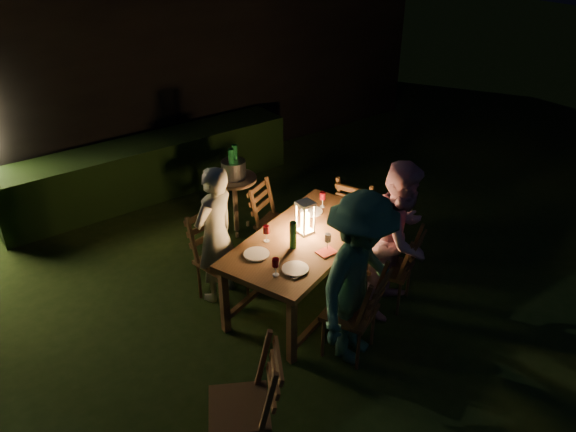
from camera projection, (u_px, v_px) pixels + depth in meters
garden_envelope at (107, 47)px, 9.34m from camera, size 40.00×40.00×3.20m
dining_table at (306, 243)px, 5.69m from camera, size 2.10×1.52×0.79m
chair_near_left at (351, 326)px, 5.19m from camera, size 0.61×0.63×1.01m
chair_near_right at (391, 279)px, 5.86m from camera, size 0.58×0.59×0.94m
chair_far_left at (222, 272)px, 5.93m from camera, size 0.54×0.57×1.01m
chair_far_right at (275, 233)px, 6.66m from camera, size 0.57×0.58×0.93m
chair_end at (360, 225)px, 6.77m from camera, size 0.62×0.60×1.02m
chair_spare at (243, 423)px, 4.22m from camera, size 0.67×0.65×1.05m
person_house_side at (215, 235)px, 5.73m from camera, size 0.64×0.53×1.51m
person_opp_right at (401, 238)px, 5.57m from camera, size 0.96×0.85×1.63m
person_opp_left at (359, 280)px, 4.90m from camera, size 1.24×0.96×1.69m
lantern at (305, 219)px, 5.63m from camera, size 0.16×0.16×0.35m
plate_far_left at (257, 254)px, 5.35m from camera, size 0.25×0.25×0.01m
plate_near_left at (295, 269)px, 5.14m from camera, size 0.25×0.25×0.01m
plate_far_right at (311, 211)px, 6.08m from camera, size 0.25×0.25×0.01m
plate_near_right at (347, 223)px, 5.86m from camera, size 0.25×0.25×0.01m
wineglass_a at (266, 234)px, 5.52m from camera, size 0.06×0.06×0.18m
wineglass_b at (276, 267)px, 5.02m from camera, size 0.06×0.06×0.18m
wineglass_c at (346, 224)px, 5.69m from camera, size 0.06×0.06×0.18m
wineglass_d at (323, 200)px, 6.14m from camera, size 0.06×0.06×0.18m
wineglass_e at (328, 242)px, 5.39m from camera, size 0.06×0.06×0.18m
bottle_table at (293, 235)px, 5.40m from camera, size 0.07×0.07×0.28m
napkin_left at (327, 252)px, 5.38m from camera, size 0.18×0.14×0.01m
napkin_right at (358, 221)px, 5.90m from camera, size 0.18×0.14×0.01m
phone at (299, 276)px, 5.05m from camera, size 0.14×0.07×0.01m
side_table at (234, 184)px, 6.95m from camera, size 0.56×0.56×0.76m
ice_bucket at (234, 169)px, 6.85m from camera, size 0.30×0.30×0.22m
bottle_bucket_a at (232, 168)px, 6.77m from camera, size 0.07×0.07×0.32m
bottle_bucket_b at (235, 163)px, 6.88m from camera, size 0.07×0.07×0.32m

